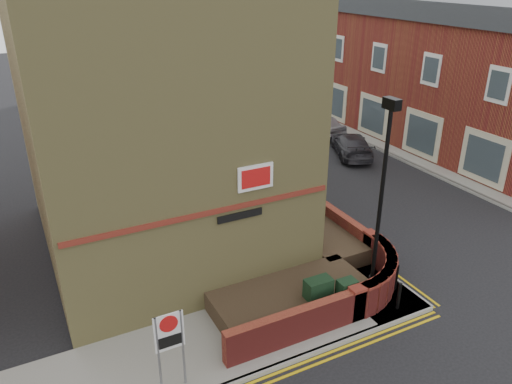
% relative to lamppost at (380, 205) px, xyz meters
% --- Properties ---
extents(ground, '(120.00, 120.00, 0.00)m').
position_rel_lamppost_xyz_m(ground, '(-1.60, -1.20, -3.34)').
color(ground, black).
rests_on(ground, ground).
extents(pavement_corner, '(13.00, 3.00, 0.12)m').
position_rel_lamppost_xyz_m(pavement_corner, '(-5.10, 0.30, -3.28)').
color(pavement_corner, gray).
rests_on(pavement_corner, ground).
extents(pavement_main, '(2.00, 32.00, 0.12)m').
position_rel_lamppost_xyz_m(pavement_main, '(0.40, 14.80, -3.28)').
color(pavement_main, gray).
rests_on(pavement_main, ground).
extents(pavement_far, '(4.00, 40.00, 0.12)m').
position_rel_lamppost_xyz_m(pavement_far, '(11.40, 11.80, -3.28)').
color(pavement_far, gray).
rests_on(pavement_far, ground).
extents(kerb_side, '(13.00, 0.15, 0.12)m').
position_rel_lamppost_xyz_m(kerb_side, '(-5.10, -1.20, -3.28)').
color(kerb_side, gray).
rests_on(kerb_side, ground).
extents(kerb_main_near, '(0.15, 32.00, 0.12)m').
position_rel_lamppost_xyz_m(kerb_main_near, '(1.40, 14.80, -3.28)').
color(kerb_main_near, gray).
rests_on(kerb_main_near, ground).
extents(kerb_main_far, '(0.15, 40.00, 0.12)m').
position_rel_lamppost_xyz_m(kerb_main_far, '(9.40, 11.80, -3.28)').
color(kerb_main_far, gray).
rests_on(kerb_main_far, ground).
extents(yellow_lines_main, '(0.28, 32.00, 0.01)m').
position_rel_lamppost_xyz_m(yellow_lines_main, '(1.65, 14.80, -3.34)').
color(yellow_lines_main, gold).
rests_on(yellow_lines_main, ground).
extents(corner_building, '(8.95, 10.40, 13.60)m').
position_rel_lamppost_xyz_m(corner_building, '(-4.44, 6.80, 2.88)').
color(corner_building, '#9D9053').
rests_on(corner_building, ground).
extents(garden_wall, '(6.80, 6.00, 1.20)m').
position_rel_lamppost_xyz_m(garden_wall, '(-1.60, 1.30, -3.34)').
color(garden_wall, maroon).
rests_on(garden_wall, ground).
extents(lamppost, '(0.25, 0.50, 6.30)m').
position_rel_lamppost_xyz_m(lamppost, '(0.00, 0.00, 0.00)').
color(lamppost, black).
rests_on(lamppost, pavement_corner).
extents(utility_cabinet_large, '(0.80, 0.45, 1.20)m').
position_rel_lamppost_xyz_m(utility_cabinet_large, '(-1.90, 0.10, -2.62)').
color(utility_cabinet_large, black).
rests_on(utility_cabinet_large, pavement_corner).
extents(utility_cabinet_small, '(0.55, 0.40, 1.10)m').
position_rel_lamppost_xyz_m(utility_cabinet_small, '(-1.10, -0.20, -2.67)').
color(utility_cabinet_small, black).
rests_on(utility_cabinet_small, pavement_corner).
extents(bollard_near, '(0.11, 0.11, 0.90)m').
position_rel_lamppost_xyz_m(bollard_near, '(0.40, -0.80, -2.77)').
color(bollard_near, black).
rests_on(bollard_near, pavement_corner).
extents(bollard_far, '(0.11, 0.11, 0.90)m').
position_rel_lamppost_xyz_m(bollard_far, '(1.00, -0.00, -2.77)').
color(bollard_far, black).
rests_on(bollard_far, pavement_corner).
extents(zone_sign, '(0.72, 0.07, 2.20)m').
position_rel_lamppost_xyz_m(zone_sign, '(-6.60, -0.70, -1.70)').
color(zone_sign, slate).
rests_on(zone_sign, pavement_corner).
extents(far_terrace, '(5.40, 30.40, 8.00)m').
position_rel_lamppost_xyz_m(far_terrace, '(12.90, 15.80, 0.70)').
color(far_terrace, maroon).
rests_on(far_terrace, ground).
extents(far_terrace_cream, '(5.40, 12.40, 8.00)m').
position_rel_lamppost_xyz_m(far_terrace_cream, '(12.90, 36.80, 0.71)').
color(far_terrace_cream, '#B9B498').
rests_on(far_terrace_cream, ground).
extents(tree_near, '(3.64, 3.65, 6.70)m').
position_rel_lamppost_xyz_m(tree_near, '(0.40, 12.85, 1.36)').
color(tree_near, '#382B1E').
rests_on(tree_near, pavement_main).
extents(tree_mid, '(4.03, 4.03, 7.42)m').
position_rel_lamppost_xyz_m(tree_mid, '(0.40, 20.85, 1.85)').
color(tree_mid, '#382B1E').
rests_on(tree_mid, pavement_main).
extents(tree_far, '(3.81, 3.81, 7.00)m').
position_rel_lamppost_xyz_m(tree_far, '(0.40, 28.85, 1.57)').
color(tree_far, '#382B1E').
rests_on(tree_far, pavement_main).
extents(traffic_light_assembly, '(0.20, 0.16, 4.20)m').
position_rel_lamppost_xyz_m(traffic_light_assembly, '(0.80, 23.80, -0.56)').
color(traffic_light_assembly, black).
rests_on(traffic_light_assembly, pavement_main).
extents(silver_car_near, '(2.38, 4.48, 1.40)m').
position_rel_lamppost_xyz_m(silver_car_near, '(2.00, 13.31, -2.64)').
color(silver_car_near, '#B2B6BA').
rests_on(silver_car_near, ground).
extents(red_car_main, '(2.25, 4.63, 1.27)m').
position_rel_lamppost_xyz_m(red_car_main, '(2.25, 18.87, -2.71)').
color(red_car_main, maroon).
rests_on(red_car_main, ground).
extents(grey_car_far, '(3.26, 4.55, 1.22)m').
position_rel_lamppost_xyz_m(grey_car_far, '(7.49, 10.98, -2.73)').
color(grey_car_far, '#2F2E33').
rests_on(grey_car_far, ground).
extents(silver_car_far, '(1.98, 4.09, 1.34)m').
position_rel_lamppost_xyz_m(silver_car_far, '(7.99, 15.01, -2.67)').
color(silver_car_far, '#A8A9B0').
rests_on(silver_car_far, ground).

